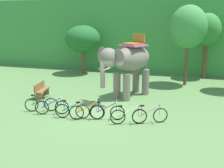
# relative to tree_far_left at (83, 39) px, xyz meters

# --- Properties ---
(ground_plane) EXTENTS (80.00, 80.00, 0.00)m
(ground_plane) POSITION_rel_tree_far_left_xyz_m (4.57, -8.99, -2.94)
(ground_plane) COLOR #567F47
(foliage_hedge) EXTENTS (36.00, 6.00, 6.26)m
(foliage_hedge) POSITION_rel_tree_far_left_xyz_m (4.57, 4.67, 0.19)
(foliage_hedge) COLOR #3D8E42
(foliage_hedge) RESTS_ON ground
(tree_far_left) EXTENTS (2.95, 2.95, 4.08)m
(tree_far_left) POSITION_rel_tree_far_left_xyz_m (0.00, 0.00, 0.00)
(tree_far_left) COLOR brown
(tree_far_left) RESTS_ON ground
(tree_center) EXTENTS (2.54, 2.54, 5.58)m
(tree_center) POSITION_rel_tree_far_left_xyz_m (8.56, -1.69, 1.14)
(tree_center) COLOR brown
(tree_center) RESTS_ON ground
(tree_right) EXTENTS (2.10, 2.10, 5.06)m
(tree_right) POSITION_rel_tree_far_left_xyz_m (9.87, 0.97, 0.83)
(tree_right) COLOR brown
(tree_right) RESTS_ON ground
(elephant) EXTENTS (3.10, 4.12, 3.78)m
(elephant) POSITION_rel_tree_far_left_xyz_m (5.35, -5.90, -0.74)
(elephant) COLOR slate
(elephant) RESTS_ON ground
(bike_green) EXTENTS (1.62, 0.73, 0.92)m
(bike_green) POSITION_rel_tree_far_left_xyz_m (1.66, -9.69, -2.56)
(bike_green) COLOR black
(bike_green) RESTS_ON ground
(bike_blue) EXTENTS (1.63, 0.70, 0.92)m
(bike_blue) POSITION_rel_tree_far_left_xyz_m (2.40, -9.94, -2.56)
(bike_blue) COLOR black
(bike_blue) RESTS_ON ground
(bike_teal) EXTENTS (1.69, 0.54, 0.92)m
(bike_teal) POSITION_rel_tree_far_left_xyz_m (3.62, -10.14, -2.56)
(bike_teal) COLOR black
(bike_teal) RESTS_ON ground
(bike_orange) EXTENTS (1.63, 0.70, 0.92)m
(bike_orange) POSITION_rel_tree_far_left_xyz_m (4.37, -10.11, -2.56)
(bike_orange) COLOR black
(bike_orange) RESTS_ON ground
(bike_purple) EXTENTS (1.68, 0.58, 0.92)m
(bike_purple) POSITION_rel_tree_far_left_xyz_m (5.28, -9.83, -2.56)
(bike_purple) COLOR black
(bike_purple) RESTS_ON ground
(bike_white) EXTENTS (1.60, 0.76, 0.92)m
(bike_white) POSITION_rel_tree_far_left_xyz_m (6.41, -10.07, -2.56)
(bike_white) COLOR black
(bike_white) RESTS_ON ground
(bike_pink) EXTENTS (1.55, 0.84, 0.92)m
(bike_pink) POSITION_rel_tree_far_left_xyz_m (7.33, -9.71, -2.56)
(bike_pink) COLOR black
(bike_pink) RESTS_ON ground
(wooden_bench) EXTENTS (0.64, 1.55, 0.89)m
(wooden_bench) POSITION_rel_tree_far_left_xyz_m (0.29, -7.38, -2.46)
(wooden_bench) COLOR brown
(wooden_bench) RESTS_ON ground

